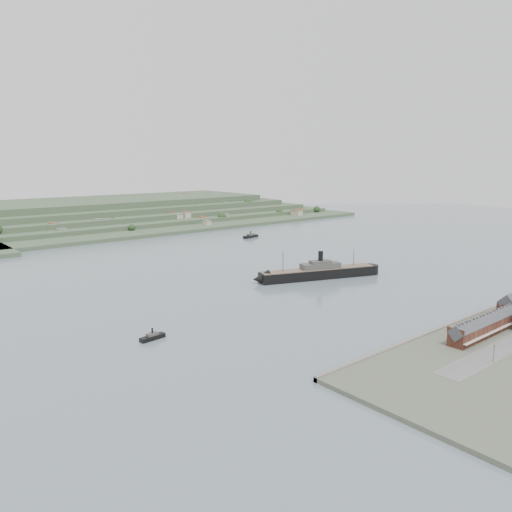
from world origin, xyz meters
TOP-DOWN VIEW (x-y plane):
  - ground at (0.00, 0.00)m, footprint 1400.00×1400.00m
  - terrace_row at (-10.00, -168.02)m, footprint 55.60×9.80m
  - gabled_building at (27.50, -164.00)m, footprint 10.40×10.18m
  - far_peninsula at (27.91, 393.10)m, footprint 760.00×309.00m
  - steamship at (18.28, -26.89)m, footprint 99.57×44.46m
  - tugboat at (-136.34, -63.89)m, footprint 13.66×5.04m
  - ferry_east at (107.21, 157.43)m, footprint 21.20×9.35m

SIDE VIEW (x-z plane):
  - ground at x=0.00m, z-range 0.00..0.00m
  - tugboat at x=-136.34m, z-range -1.54..4.47m
  - ferry_east at x=107.21m, z-range -1.99..5.70m
  - steamship at x=18.28m, z-range -7.82..16.97m
  - terrace_row at x=-10.00m, z-range 1.30..12.38m
  - gabled_building at x=27.50m, z-range 1.14..15.23m
  - far_peninsula at x=27.91m, z-range -3.12..26.88m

